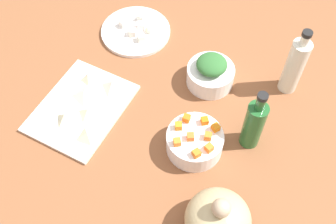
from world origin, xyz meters
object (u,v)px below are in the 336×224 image
at_px(bowl_greens, 210,76).
at_px(bottle_1, 254,124).
at_px(bowl_carrots, 195,142).
at_px(teapot, 218,220).
at_px(cutting_board, 81,108).
at_px(bottle_0, 295,66).
at_px(plate_tofu, 136,31).

xyz_separation_m(bowl_greens, bottle_1, (0.15, 0.17, 0.06)).
distance_m(bowl_carrots, teapot, 0.22).
distance_m(cutting_board, bowl_greens, 0.38).
distance_m(bowl_carrots, bottle_0, 0.35).
xyz_separation_m(plate_tofu, bottle_1, (0.24, 0.46, 0.08)).
distance_m(bottle_0, bottle_1, 0.23).
xyz_separation_m(cutting_board, bottle_1, (-0.09, 0.47, 0.08)).
bearing_deg(cutting_board, bottle_0, 121.05).
distance_m(plate_tofu, bottle_1, 0.53).
xyz_separation_m(cutting_board, plate_tofu, (-0.33, 0.01, 0.00)).
distance_m(bowl_greens, teapot, 0.44).
bearing_deg(bowl_greens, bowl_carrots, 9.92).
bearing_deg(plate_tofu, cutting_board, -1.60).
bearing_deg(teapot, bottle_0, 174.11).
xyz_separation_m(bowl_carrots, bottle_1, (-0.08, 0.13, 0.05)).
height_order(cutting_board, bottle_0, bottle_0).
bearing_deg(bowl_greens, cutting_board, -51.66).
bearing_deg(teapot, bowl_greens, -157.92).
height_order(teapot, bottle_1, bottle_1).
relative_size(cutting_board, teapot, 1.71).
distance_m(bowl_greens, bottle_0, 0.24).
distance_m(bowl_greens, bottle_1, 0.23).
relative_size(bowl_carrots, bottle_0, 0.66).
distance_m(plate_tofu, bowl_carrots, 0.46).
relative_size(cutting_board, bottle_1, 1.38).
bearing_deg(bowl_carrots, bottle_0, 149.60).
xyz_separation_m(cutting_board, bowl_carrots, (-0.01, 0.34, 0.03)).
xyz_separation_m(bowl_greens, bowl_carrots, (0.23, 0.04, 0.00)).
xyz_separation_m(teapot, bottle_0, (-0.48, 0.05, 0.04)).
xyz_separation_m(bowl_greens, teapot, (0.41, 0.17, 0.03)).
distance_m(cutting_board, bowl_carrots, 0.34).
bearing_deg(bowl_carrots, teapot, 34.72).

